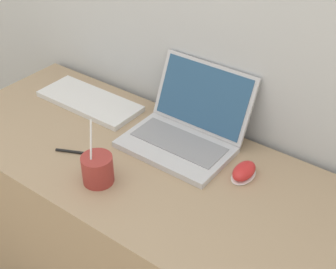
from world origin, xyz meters
TOP-DOWN VIEW (x-y plane):
  - desk at (0.00, 0.30)m, footprint 1.36×0.59m
  - laptop at (0.09, 0.46)m, footprint 0.35×0.31m
  - drink_cup at (-0.00, 0.14)m, footprint 0.09×0.09m
  - computer_mouse at (0.33, 0.42)m, footprint 0.06×0.10m
  - external_keyboard at (-0.33, 0.44)m, footprint 0.40×0.16m
  - pen at (-0.14, 0.20)m, footprint 0.14×0.07m

SIDE VIEW (x-z plane):
  - desk at x=0.00m, z-range 0.00..0.76m
  - pen at x=-0.14m, z-range 0.76..0.76m
  - external_keyboard at x=-0.33m, z-range 0.76..0.78m
  - computer_mouse at x=0.33m, z-range 0.75..0.79m
  - drink_cup at x=0.00m, z-range 0.70..0.90m
  - laptop at x=0.09m, z-range 0.69..0.92m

